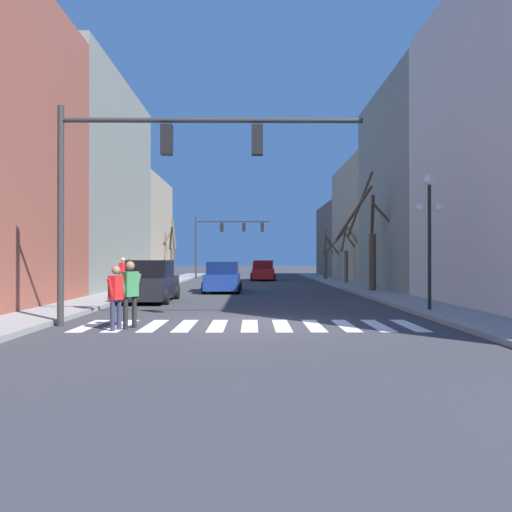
# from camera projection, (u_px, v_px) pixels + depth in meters

# --- Properties ---
(ground_plane) EXTENTS (240.00, 240.00, 0.00)m
(ground_plane) POSITION_uv_depth(u_px,v_px,m) (250.00, 324.00, 14.42)
(ground_plane) COLOR #38383D
(sidewalk_left) EXTENTS (2.12, 90.00, 0.15)m
(sidewalk_left) POSITION_uv_depth(u_px,v_px,m) (22.00, 321.00, 14.37)
(sidewalk_left) COLOR gray
(sidewalk_left) RESTS_ON ground_plane
(sidewalk_right) EXTENTS (2.12, 90.00, 0.15)m
(sidewalk_right) POSITION_uv_depth(u_px,v_px,m) (477.00, 321.00, 14.46)
(sidewalk_right) COLOR gray
(sidewalk_right) RESTS_ON ground_plane
(building_row_left) EXTENTS (6.00, 39.60, 12.69)m
(building_row_left) POSITION_uv_depth(u_px,v_px,m) (56.00, 187.00, 27.13)
(building_row_left) COLOR #934C3D
(building_row_left) RESTS_ON ground_plane
(building_row_right) EXTENTS (6.00, 50.59, 12.21)m
(building_row_right) POSITION_uv_depth(u_px,v_px,m) (420.00, 202.00, 31.44)
(building_row_right) COLOR beige
(building_row_right) RESTS_ON ground_plane
(crosswalk_stripes) EXTENTS (9.45, 2.60, 0.01)m
(crosswalk_stripes) POSITION_uv_depth(u_px,v_px,m) (250.00, 326.00, 13.99)
(crosswalk_stripes) COLOR white
(crosswalk_stripes) RESTS_ON ground_plane
(traffic_signal_near) EXTENTS (8.54, 0.28, 6.16)m
(traffic_signal_near) POSITION_uv_depth(u_px,v_px,m) (154.00, 163.00, 13.92)
(traffic_signal_near) COLOR #2D2D2D
(traffic_signal_near) RESTS_ON ground_plane
(traffic_signal_far) EXTENTS (7.06, 0.28, 5.82)m
(traffic_signal_far) POSITION_uv_depth(u_px,v_px,m) (224.00, 233.00, 47.12)
(traffic_signal_far) COLOR #2D2D2D
(traffic_signal_far) RESTS_ON ground_plane
(street_lamp_right_corner) EXTENTS (0.95, 0.36, 4.61)m
(street_lamp_right_corner) POSITION_uv_depth(u_px,v_px,m) (429.00, 214.00, 17.03)
(street_lamp_right_corner) COLOR black
(street_lamp_right_corner) RESTS_ON sidewalk_right
(car_parked_left_far) EXTENTS (2.06, 4.57, 1.82)m
(car_parked_left_far) POSITION_uv_depth(u_px,v_px,m) (151.00, 282.00, 21.82)
(car_parked_left_far) COLOR black
(car_parked_left_far) RESTS_ON ground_plane
(car_parked_left_near) EXTENTS (2.13, 4.33, 1.74)m
(car_parked_left_near) POSITION_uv_depth(u_px,v_px,m) (263.00, 271.00, 43.57)
(car_parked_left_near) COLOR red
(car_parked_left_near) RESTS_ON ground_plane
(car_parked_right_near) EXTENTS (2.09, 4.82, 1.71)m
(car_parked_right_near) POSITION_uv_depth(u_px,v_px,m) (223.00, 278.00, 28.32)
(car_parked_right_near) COLOR navy
(car_parked_right_near) RESTS_ON ground_plane
(pedestrian_on_left_sidewalk) EXTENTS (0.34, 0.71, 1.69)m
(pedestrian_on_left_sidewalk) POSITION_uv_depth(u_px,v_px,m) (116.00, 292.00, 13.07)
(pedestrian_on_left_sidewalk) COLOR #282D47
(pedestrian_on_left_sidewalk) RESTS_ON ground_plane
(pedestrian_on_right_sidewalk) EXTENTS (0.36, 0.76, 1.80)m
(pedestrian_on_right_sidewalk) POSITION_uv_depth(u_px,v_px,m) (123.00, 271.00, 26.35)
(pedestrian_on_right_sidewalk) COLOR black
(pedestrian_on_right_sidewalk) RESTS_ON sidewalk_left
(pedestrian_waiting_at_curb) EXTENTS (0.52, 0.70, 1.81)m
(pedestrian_waiting_at_curb) POSITION_uv_depth(u_px,v_px,m) (130.00, 289.00, 13.45)
(pedestrian_waiting_at_curb) COLOR black
(pedestrian_waiting_at_curb) RESTS_ON ground_plane
(pedestrian_near_right_corner) EXTENTS (0.75, 0.31, 1.75)m
(pedestrian_near_right_corner) POSITION_uv_depth(u_px,v_px,m) (131.00, 272.00, 26.60)
(pedestrian_near_right_corner) COLOR #282D47
(pedestrian_near_right_corner) RESTS_ON sidewalk_left
(street_tree_right_mid) EXTENTS (3.68, 2.06, 6.59)m
(street_tree_right_mid) POSITION_uv_depth(u_px,v_px,m) (370.00, 242.00, 27.71)
(street_tree_right_mid) COLOR brown
(street_tree_right_mid) RESTS_ON sidewalk_right
(street_tree_right_near) EXTENTS (1.61, 1.77, 4.36)m
(street_tree_right_near) POSITION_uv_depth(u_px,v_px,m) (326.00, 255.00, 43.46)
(street_tree_right_near) COLOR brown
(street_tree_right_near) RESTS_ON sidewalk_right
(street_tree_left_far) EXTENTS (2.86, 2.23, 4.18)m
(street_tree_left_far) POSITION_uv_depth(u_px,v_px,m) (346.00, 254.00, 36.75)
(street_tree_left_far) COLOR brown
(street_tree_left_far) RESTS_ON sidewalk_right
(street_tree_right_far) EXTENTS (1.77, 2.56, 5.21)m
(street_tree_right_far) POSITION_uv_depth(u_px,v_px,m) (172.00, 253.00, 43.32)
(street_tree_right_far) COLOR brown
(street_tree_right_far) RESTS_ON sidewalk_left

